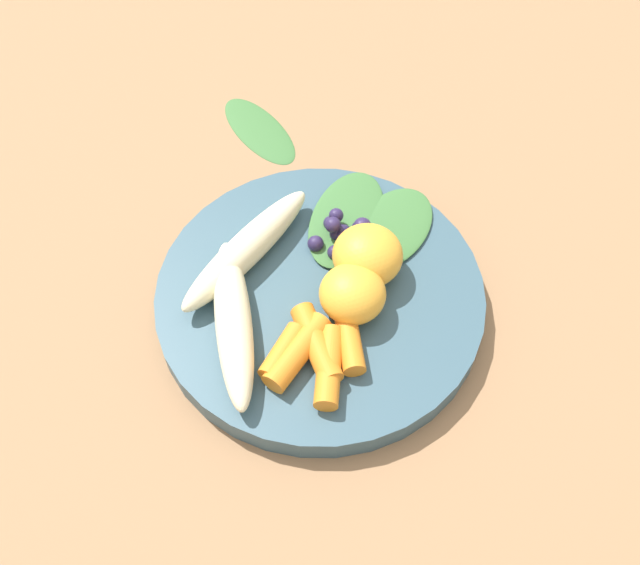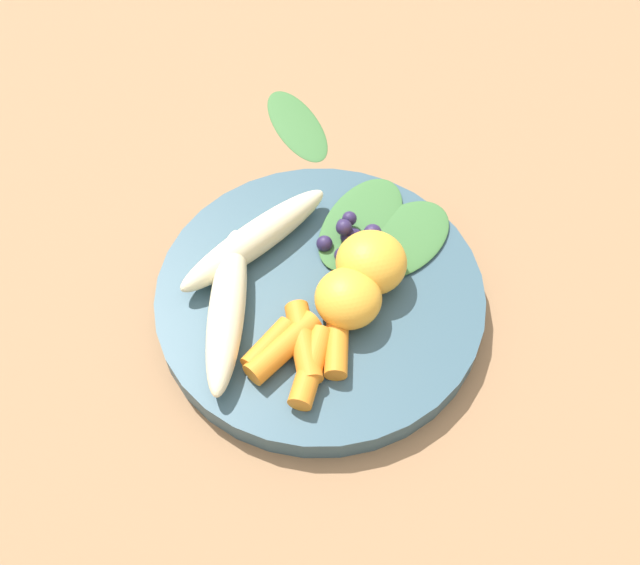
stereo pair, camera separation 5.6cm
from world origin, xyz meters
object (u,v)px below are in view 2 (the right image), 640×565
object	(u,v)px
orange_segment_near	(371,262)
kale_leaf_stray	(297,124)
bowl	(320,297)
banana_peeled_left	(227,308)
banana_peeled_right	(255,239)

from	to	relation	value
orange_segment_near	kale_leaf_stray	bearing A→B (deg)	-67.27
bowl	banana_peeled_left	distance (m)	0.08
bowl	kale_leaf_stray	size ratio (longest dim) A/B	2.42
bowl	orange_segment_near	size ratio (longest dim) A/B	4.70
bowl	kale_leaf_stray	xyz separation A→B (m)	(0.04, -0.21, -0.01)
banana_peeled_right	kale_leaf_stray	world-z (taller)	banana_peeled_right
orange_segment_near	kale_leaf_stray	distance (m)	0.21
banana_peeled_right	kale_leaf_stray	size ratio (longest dim) A/B	1.37
banana_peeled_right	orange_segment_near	size ratio (longest dim) A/B	2.66
bowl	kale_leaf_stray	distance (m)	0.21
banana_peeled_left	kale_leaf_stray	size ratio (longest dim) A/B	1.37
bowl	banana_peeled_right	size ratio (longest dim) A/B	1.76
banana_peeled_right	orange_segment_near	xyz separation A→B (m)	(-0.09, 0.02, 0.01)
banana_peeled_left	banana_peeled_right	distance (m)	0.07
banana_peeled_left	banana_peeled_right	xyz separation A→B (m)	(-0.01, -0.07, 0.00)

